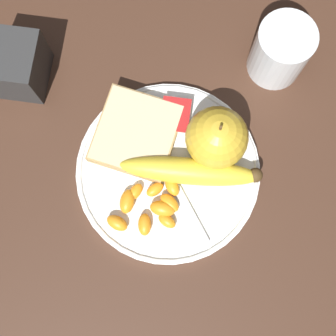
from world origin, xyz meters
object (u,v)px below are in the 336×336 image
(fork, at_px, (169,174))
(condiment_caddy, at_px, (14,65))
(plate, at_px, (168,171))
(banana, at_px, (191,169))
(apple, at_px, (217,138))
(juice_glass, at_px, (280,52))
(jam_packet, at_px, (178,117))
(bread_slice, at_px, (137,134))

(fork, xyz_separation_m, condiment_caddy, (0.12, 0.23, 0.03))
(condiment_caddy, bearing_deg, fork, -117.01)
(plate, height_order, condiment_caddy, condiment_caddy)
(banana, bearing_deg, condiment_caddy, 66.93)
(apple, xyz_separation_m, condiment_caddy, (0.07, 0.29, -0.01))
(banana, relative_size, condiment_caddy, 2.48)
(plate, relative_size, juice_glass, 2.78)
(apple, bearing_deg, fork, 130.38)
(apple, bearing_deg, banana, 146.59)
(juice_glass, relative_size, jam_packet, 1.89)
(apple, bearing_deg, condiment_caddy, 76.40)
(apple, height_order, bread_slice, apple)
(apple, xyz_separation_m, fork, (-0.05, 0.06, -0.04))
(jam_packet, bearing_deg, fork, 178.79)
(bread_slice, bearing_deg, plate, -131.42)
(jam_packet, xyz_separation_m, condiment_caddy, (0.04, 0.24, 0.02))
(banana, bearing_deg, bread_slice, 62.96)
(apple, relative_size, fork, 0.59)
(bread_slice, xyz_separation_m, jam_packet, (0.03, -0.05, -0.00))
(apple, relative_size, banana, 0.47)
(plate, relative_size, fork, 1.62)
(plate, xyz_separation_m, fork, (-0.00, -0.00, 0.01))
(plate, bearing_deg, bread_slice, 48.58)
(plate, distance_m, condiment_caddy, 0.26)
(fork, bearing_deg, apple, -85.24)
(fork, bearing_deg, juice_glass, -70.78)
(condiment_caddy, bearing_deg, bread_slice, -111.21)
(banana, xyz_separation_m, jam_packet, (0.07, 0.03, -0.01))
(condiment_caddy, bearing_deg, banana, -113.07)
(juice_glass, height_order, bread_slice, juice_glass)
(apple, bearing_deg, plate, 127.10)
(fork, xyz_separation_m, jam_packet, (0.08, -0.00, 0.01))
(apple, bearing_deg, jam_packet, 60.14)
(plate, relative_size, banana, 1.31)
(plate, bearing_deg, apple, -52.90)
(apple, relative_size, condiment_caddy, 1.18)
(juice_glass, relative_size, condiment_caddy, 1.17)
(juice_glass, distance_m, jam_packet, 0.17)
(juice_glass, xyz_separation_m, jam_packet, (-0.11, 0.13, -0.02))
(bread_slice, relative_size, jam_packet, 2.67)
(plate, height_order, juice_glass, juice_glass)
(bread_slice, relative_size, condiment_caddy, 1.65)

